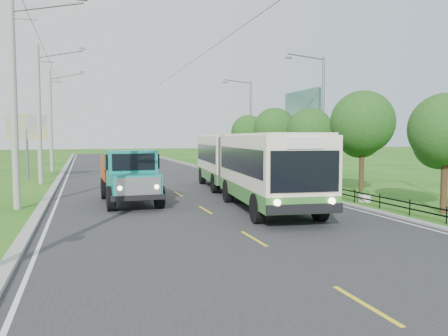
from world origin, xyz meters
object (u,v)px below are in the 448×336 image
pole_far (51,120)px  billboard_right (302,114)px  pole_near (14,100)px  tree_second (444,134)px  streetlight_mid (321,115)px  planter_far (252,173)px  billboard_left (26,131)px  tree_third (362,126)px  streetlight_far (249,122)px  tree_back (248,134)px  bus (245,161)px  tree_fifth (274,131)px  planter_near (365,196)px  pole_mid (39,113)px  dump_truck (129,173)px  planter_mid (294,182)px  tree_fourth (310,134)px

pole_far → billboard_right: size_ratio=1.37×
pole_near → tree_second: bearing=-20.7°
streetlight_mid → planter_far: size_ratio=13.54×
planter_far → billboard_left: (-18.10, 2.00, 3.58)m
tree_third → streetlight_far: streetlight_far is taller
tree_third → tree_back: (-0.00, 18.00, -0.33)m
tree_back → bus: (-6.63, -16.71, -1.59)m
tree_fifth → planter_near: size_ratio=8.66×
planter_near → billboard_right: 15.34m
pole_mid → streetlight_mid: pole_mid is taller
pole_mid → tree_second: pole_mid is taller
pole_near → pole_mid: size_ratio=1.00×
pole_mid → dump_truck: 13.26m
dump_truck → tree_back: bearing=51.1°
planter_mid → dump_truck: bearing=-158.2°
planter_far → billboard_right: 6.58m
billboard_left → planter_mid: bearing=-28.9°
tree_second → bus: bearing=132.3°
streetlight_mid → bus: bearing=-148.4°
tree_second → tree_fifth: 18.00m
billboard_right → bus: size_ratio=0.41×
tree_fifth → tree_fourth: bearing=-90.0°
pole_far → bus: pole_far is taller
pole_far → planter_mid: pole_far is taller
billboard_right → billboard_left: bearing=169.6°
bus → billboard_left: bearing=137.8°
tree_back → planter_mid: bearing=-95.9°
pole_mid → tree_fourth: pole_mid is taller
pole_near → pole_far: same height
tree_fifth → pole_far: bearing=144.6°
billboard_left → pole_mid: bearing=-67.6°
pole_mid → tree_back: 18.89m
tree_fifth → tree_third: bearing=-90.0°
pole_near → streetlight_mid: bearing=14.8°
tree_second → tree_back: 24.00m
tree_third → streetlight_far: size_ratio=0.66×
pole_far → tree_fourth: (18.12, -18.86, -1.51)m
tree_second → tree_fourth: bearing=90.0°
tree_fifth → planter_far: bearing=124.0°
tree_second → tree_third: bearing=90.0°
pole_mid → pole_far: 12.00m
billboard_right → pole_far: bearing=147.7°
streetlight_far → planter_mid: bearing=-98.3°
pole_near → tree_fourth: pole_near is taller
tree_second → planter_mid: 12.36m
streetlight_mid → tree_second: bearing=-93.8°
tree_third → billboard_left: 25.02m
pole_far → planter_far: (16.86, -11.00, -4.81)m
pole_near → tree_back: size_ratio=1.82×
pole_near → streetlight_mid: (18.90, 5.00, -0.19)m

